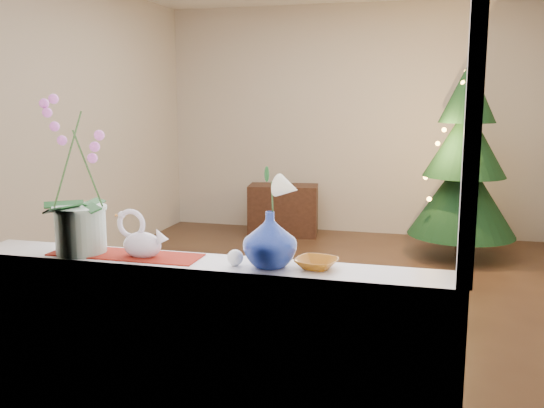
% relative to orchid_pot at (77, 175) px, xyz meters
% --- Properties ---
extents(ground, '(5.00, 5.00, 0.00)m').
position_rel_orchid_pot_xyz_m(ground, '(0.59, 2.39, -1.28)').
color(ground, '#311E14').
rests_on(ground, ground).
extents(wall_back, '(4.50, 0.10, 2.70)m').
position_rel_orchid_pot_xyz_m(wall_back, '(0.59, 4.89, 0.07)').
color(wall_back, beige).
rests_on(wall_back, ground).
extents(wall_front, '(4.50, 0.10, 2.70)m').
position_rel_orchid_pot_xyz_m(wall_front, '(0.59, -0.11, 0.07)').
color(wall_front, beige).
rests_on(wall_front, ground).
extents(wall_left, '(0.10, 5.00, 2.70)m').
position_rel_orchid_pot_xyz_m(wall_left, '(-1.66, 2.39, 0.07)').
color(wall_left, beige).
rests_on(wall_left, ground).
extents(window_apron, '(2.20, 0.08, 0.88)m').
position_rel_orchid_pot_xyz_m(window_apron, '(0.59, -0.07, -0.84)').
color(window_apron, white).
rests_on(window_apron, ground).
extents(windowsill, '(2.20, 0.26, 0.04)m').
position_rel_orchid_pot_xyz_m(windowsill, '(0.59, 0.02, -0.38)').
color(windowsill, white).
rests_on(windowsill, window_apron).
extents(window_frame, '(2.22, 0.06, 1.60)m').
position_rel_orchid_pot_xyz_m(window_frame, '(0.59, -0.08, 0.42)').
color(window_frame, white).
rests_on(window_frame, windowsill).
extents(runner, '(0.70, 0.20, 0.01)m').
position_rel_orchid_pot_xyz_m(runner, '(0.21, 0.02, -0.36)').
color(runner, maroon).
rests_on(runner, windowsill).
extents(orchid_pot, '(0.29, 0.29, 0.72)m').
position_rel_orchid_pot_xyz_m(orchid_pot, '(0.00, 0.00, 0.00)').
color(orchid_pot, white).
rests_on(orchid_pot, windowsill).
extents(swan, '(0.26, 0.14, 0.21)m').
position_rel_orchid_pot_xyz_m(swan, '(0.31, 0.00, -0.26)').
color(swan, silver).
rests_on(swan, windowsill).
extents(blue_vase, '(0.26, 0.26, 0.27)m').
position_rel_orchid_pot_xyz_m(blue_vase, '(0.89, 0.01, -0.22)').
color(blue_vase, navy).
rests_on(blue_vase, windowsill).
extents(lily, '(0.15, 0.09, 0.20)m').
position_rel_orchid_pot_xyz_m(lily, '(0.89, 0.01, 0.01)').
color(lily, white).
rests_on(lily, blue_vase).
extents(paperweight, '(0.09, 0.09, 0.07)m').
position_rel_orchid_pot_xyz_m(paperweight, '(0.75, -0.02, -0.32)').
color(paperweight, white).
rests_on(paperweight, windowsill).
extents(amber_dish, '(0.17, 0.17, 0.04)m').
position_rel_orchid_pot_xyz_m(amber_dish, '(1.09, 0.03, -0.34)').
color(amber_dish, '#A45D12').
rests_on(amber_dish, windowsill).
extents(xmas_tree, '(1.38, 1.38, 1.98)m').
position_rel_orchid_pot_xyz_m(xmas_tree, '(1.85, 4.00, -0.29)').
color(xmas_tree, black).
rests_on(xmas_tree, ground).
extents(side_table, '(0.85, 0.51, 0.60)m').
position_rel_orchid_pot_xyz_m(side_table, '(-0.15, 4.48, -0.98)').
color(side_table, black).
rests_on(side_table, ground).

